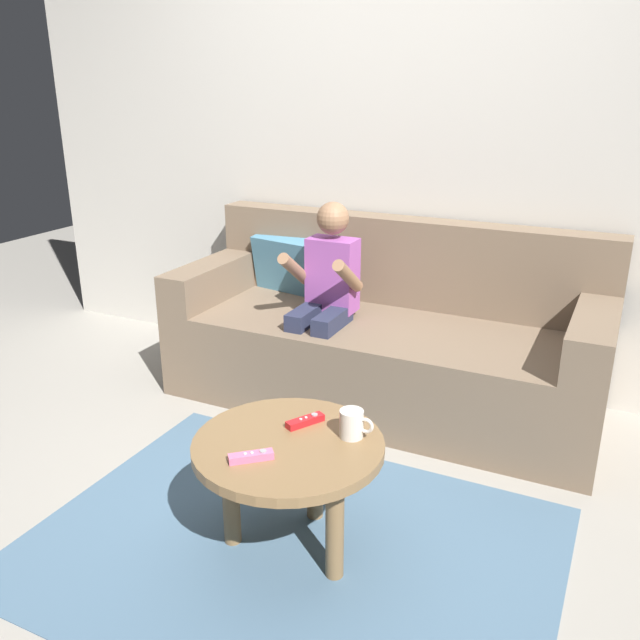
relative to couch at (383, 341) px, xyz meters
The scene contains 9 objects.
ground_plane 1.21m from the couch, 97.15° to the right, with size 8.94×8.94×0.00m, color #9E998E.
wall_back 1.03m from the couch, 110.41° to the left, with size 4.47×0.05×2.50m, color beige.
couch is the anchor object (origin of this frame).
person_seated_on_couch 0.40m from the couch, 142.15° to the right, with size 0.33×0.41×1.00m.
coffee_table 1.24m from the couch, 83.95° to the right, with size 0.63×0.63×0.42m.
area_rug 1.28m from the couch, 83.98° to the right, with size 1.78×1.33×0.01m, color slate.
game_remote_red_near_edge 1.12m from the couch, 83.39° to the right, with size 0.10×0.14×0.03m.
game_remote_pink_center 1.39m from the couch, 86.67° to the right, with size 0.13×0.12×0.03m.
coffee_mug 1.17m from the couch, 74.66° to the right, with size 0.12×0.08×0.09m.
Camera 1 is at (1.20, -1.75, 1.53)m, focal length 37.36 mm.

